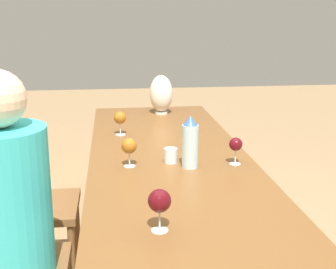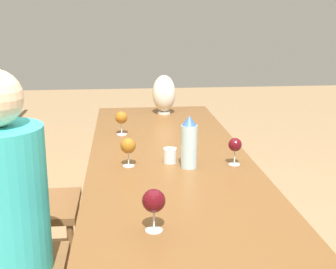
{
  "view_description": "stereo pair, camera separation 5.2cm",
  "coord_description": "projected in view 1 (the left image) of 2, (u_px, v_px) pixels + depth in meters",
  "views": [
    {
      "loc": [
        -2.16,
        0.3,
        1.5
      ],
      "look_at": [
        0.28,
        0.0,
        0.85
      ],
      "focal_mm": 50.0,
      "sensor_mm": 36.0,
      "label": 1
    },
    {
      "loc": [
        -2.17,
        0.25,
        1.5
      ],
      "look_at": [
        0.28,
        0.0,
        0.85
      ],
      "focal_mm": 50.0,
      "sensor_mm": 36.0,
      "label": 2
    }
  ],
  "objects": [
    {
      "name": "dining_table",
      "position": [
        175.0,
        181.0,
        2.32
      ],
      "size": [
        3.02,
        0.85,
        0.75
      ],
      "color": "brown",
      "rests_on": "ground_plane"
    },
    {
      "name": "water_bottle",
      "position": [
        190.0,
        143.0,
        2.29
      ],
      "size": [
        0.08,
        0.08,
        0.26
      ],
      "color": "#ADCCD6",
      "rests_on": "dining_table"
    },
    {
      "name": "water_tumbler",
      "position": [
        171.0,
        155.0,
        2.38
      ],
      "size": [
        0.07,
        0.07,
        0.08
      ],
      "color": "silver",
      "rests_on": "dining_table"
    },
    {
      "name": "vase",
      "position": [
        161.0,
        94.0,
        3.48
      ],
      "size": [
        0.17,
        0.17,
        0.29
      ],
      "color": "silver",
      "rests_on": "dining_table"
    },
    {
      "name": "wine_glass_0",
      "position": [
        120.0,
        118.0,
        2.89
      ],
      "size": [
        0.08,
        0.08,
        0.15
      ],
      "color": "silver",
      "rests_on": "dining_table"
    },
    {
      "name": "wine_glass_1",
      "position": [
        236.0,
        145.0,
        2.34
      ],
      "size": [
        0.07,
        0.07,
        0.14
      ],
      "color": "silver",
      "rests_on": "dining_table"
    },
    {
      "name": "wine_glass_2",
      "position": [
        160.0,
        201.0,
        1.62
      ],
      "size": [
        0.08,
        0.08,
        0.16
      ],
      "color": "silver",
      "rests_on": "dining_table"
    },
    {
      "name": "wine_glass_3",
      "position": [
        129.0,
        146.0,
        2.31
      ],
      "size": [
        0.08,
        0.08,
        0.15
      ],
      "color": "silver",
      "rests_on": "dining_table"
    },
    {
      "name": "chair_far",
      "position": [
        24.0,
        201.0,
        2.54
      ],
      "size": [
        0.44,
        0.44,
        0.9
      ],
      "color": "brown",
      "rests_on": "ground_plane"
    },
    {
      "name": "person_near",
      "position": [
        12.0,
        220.0,
        1.85
      ],
      "size": [
        0.35,
        0.35,
        1.3
      ],
      "color": "#2D2D38",
      "rests_on": "ground_plane"
    }
  ]
}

